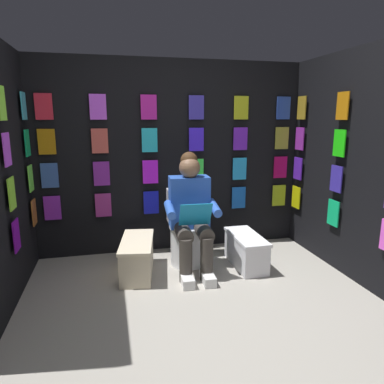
{
  "coord_description": "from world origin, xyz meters",
  "views": [
    {
      "loc": [
        0.7,
        2.08,
        1.53
      ],
      "look_at": [
        -0.03,
        -1.0,
        0.85
      ],
      "focal_mm": 32.71,
      "sensor_mm": 36.0,
      "label": 1
    }
  ],
  "objects_px": {
    "comic_longbox_far": "(137,257)",
    "person_reading": "(191,213)",
    "comic_longbox_near": "(246,250)",
    "toilet": "(187,232)"
  },
  "relations": [
    {
      "from": "comic_longbox_far",
      "to": "comic_longbox_near",
      "type": "bearing_deg",
      "value": -174.05
    },
    {
      "from": "person_reading",
      "to": "comic_longbox_near",
      "type": "distance_m",
      "value": 0.72
    },
    {
      "from": "toilet",
      "to": "comic_longbox_near",
      "type": "distance_m",
      "value": 0.65
    },
    {
      "from": "comic_longbox_near",
      "to": "comic_longbox_far",
      "type": "xyz_separation_m",
      "value": [
        1.12,
        -0.06,
        0.01
      ]
    },
    {
      "from": "comic_longbox_near",
      "to": "comic_longbox_far",
      "type": "bearing_deg",
      "value": -3.52
    },
    {
      "from": "person_reading",
      "to": "comic_longbox_near",
      "type": "xyz_separation_m",
      "value": [
        -0.58,
        0.04,
        -0.43
      ]
    },
    {
      "from": "comic_longbox_far",
      "to": "person_reading",
      "type": "bearing_deg",
      "value": -173.09
    },
    {
      "from": "person_reading",
      "to": "comic_longbox_far",
      "type": "bearing_deg",
      "value": 0.51
    },
    {
      "from": "toilet",
      "to": "comic_longbox_near",
      "type": "height_order",
      "value": "toilet"
    },
    {
      "from": "toilet",
      "to": "comic_longbox_far",
      "type": "relative_size",
      "value": 1.05
    }
  ]
}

